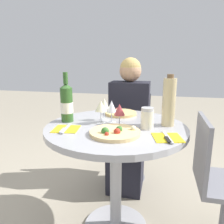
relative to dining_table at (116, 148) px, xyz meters
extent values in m
cylinder|color=#B2B2B7|center=(0.00, 0.00, -0.24)|extent=(0.08, 0.08, 0.72)
cylinder|color=#9E9EA3|center=(0.00, 0.00, 0.14)|extent=(0.91, 0.91, 0.04)
cylinder|color=slate|center=(-0.01, 0.71, -0.62)|extent=(0.34, 0.34, 0.01)
cylinder|color=slate|center=(-0.01, 0.71, -0.40)|extent=(0.06, 0.06, 0.44)
cube|color=slate|center=(-0.01, 0.71, -0.17)|extent=(0.38, 0.38, 0.03)
cube|color=slate|center=(-0.01, 0.89, 0.04)|extent=(0.38, 0.02, 0.39)
cube|color=black|center=(-0.01, 0.53, -0.39)|extent=(0.31, 0.36, 0.47)
cube|color=black|center=(-0.01, 0.71, 0.10)|extent=(0.37, 0.24, 0.52)
sphere|color=tan|center=(-0.01, 0.71, 0.47)|extent=(0.20, 0.20, 0.20)
sphere|color=tan|center=(-0.01, 0.71, 0.49)|extent=(0.19, 0.19, 0.19)
cube|color=slate|center=(0.53, -0.01, 0.04)|extent=(0.02, 0.38, 0.39)
cylinder|color=#E5C17F|center=(0.03, -0.17, 0.17)|extent=(0.29, 0.29, 0.02)
sphere|color=#B22D1E|center=(0.00, -0.25, 0.18)|extent=(0.02, 0.02, 0.02)
sphere|color=beige|center=(0.13, -0.12, 0.18)|extent=(0.03, 0.03, 0.03)
sphere|color=#B22D1E|center=(0.05, -0.20, 0.18)|extent=(0.04, 0.04, 0.04)
sphere|color=#336B28|center=(0.05, -0.16, 0.18)|extent=(0.04, 0.04, 0.04)
sphere|color=#336B28|center=(-0.02, -0.21, 0.18)|extent=(0.04, 0.04, 0.04)
cylinder|color=#DBB26B|center=(-0.02, 0.29, 0.17)|extent=(0.24, 0.24, 0.02)
sphere|color=#336B28|center=(-0.05, 0.32, 0.18)|extent=(0.03, 0.03, 0.03)
sphere|color=#B22D1E|center=(-0.07, 0.27, 0.18)|extent=(0.03, 0.03, 0.03)
sphere|color=#B22D1E|center=(-0.04, 0.26, 0.18)|extent=(0.04, 0.04, 0.04)
sphere|color=#B22D1E|center=(-0.10, 0.29, 0.18)|extent=(0.03, 0.03, 0.03)
sphere|color=#B22D1E|center=(-0.05, 0.30, 0.18)|extent=(0.04, 0.04, 0.04)
sphere|color=beige|center=(-0.05, 0.27, 0.18)|extent=(0.04, 0.04, 0.04)
cylinder|color=#2D5623|center=(-0.34, 0.02, 0.27)|extent=(0.08, 0.08, 0.23)
cone|color=#2D5623|center=(-0.34, 0.02, 0.40)|extent=(0.08, 0.08, 0.03)
cylinder|color=#2D5623|center=(-0.34, 0.02, 0.45)|extent=(0.03, 0.03, 0.08)
cylinder|color=silver|center=(-0.34, 0.02, 0.25)|extent=(0.08, 0.08, 0.07)
cylinder|color=tan|center=(0.32, 0.07, 0.31)|extent=(0.08, 0.08, 0.30)
cylinder|color=brown|center=(0.32, 0.07, 0.47)|extent=(0.04, 0.04, 0.02)
cylinder|color=silver|center=(0.20, -0.02, 0.21)|extent=(0.08, 0.08, 0.11)
cylinder|color=#B2B2B7|center=(0.20, -0.02, 0.28)|extent=(0.08, 0.08, 0.02)
cylinder|color=silver|center=(-0.11, 0.02, 0.16)|extent=(0.06, 0.06, 0.00)
cylinder|color=silver|center=(-0.11, 0.02, 0.20)|extent=(0.01, 0.01, 0.08)
cone|color=beige|center=(-0.11, 0.02, 0.27)|extent=(0.08, 0.08, 0.07)
cylinder|color=silver|center=(-0.04, 0.06, 0.16)|extent=(0.06, 0.06, 0.00)
cylinder|color=silver|center=(-0.04, 0.06, 0.19)|extent=(0.01, 0.01, 0.07)
cone|color=silver|center=(-0.04, 0.06, 0.27)|extent=(0.07, 0.07, 0.08)
cylinder|color=silver|center=(0.02, 0.02, 0.16)|extent=(0.06, 0.06, 0.00)
cylinder|color=silver|center=(0.02, 0.02, 0.19)|extent=(0.01, 0.01, 0.06)
cone|color=#9E383D|center=(0.02, 0.02, 0.26)|extent=(0.07, 0.07, 0.07)
cylinder|color=silver|center=(-0.11, 0.11, 0.16)|extent=(0.06, 0.06, 0.00)
cylinder|color=silver|center=(-0.11, 0.11, 0.20)|extent=(0.01, 0.01, 0.08)
cone|color=beige|center=(-0.11, 0.11, 0.27)|extent=(0.07, 0.07, 0.07)
cube|color=yellow|center=(-0.28, -0.14, 0.16)|extent=(0.17, 0.17, 0.00)
cube|color=silver|center=(-0.28, -0.14, 0.16)|extent=(0.04, 0.19, 0.00)
cube|color=silver|center=(-0.28, -0.19, 0.16)|extent=(0.03, 0.09, 0.00)
cube|color=yellow|center=(0.32, -0.16, 0.16)|extent=(0.18, 0.18, 0.00)
cube|color=silver|center=(0.32, -0.16, 0.16)|extent=(0.06, 0.19, 0.00)
cube|color=black|center=(0.32, -0.21, 0.16)|extent=(0.04, 0.09, 0.00)
camera|label=1|loc=(0.27, -1.32, 0.57)|focal=35.00mm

